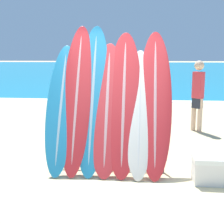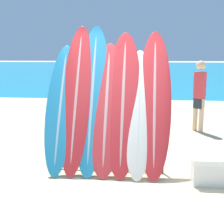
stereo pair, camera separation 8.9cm
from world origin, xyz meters
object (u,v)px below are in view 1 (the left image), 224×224
at_px(surfboard_slot_2, 93,97).
at_px(person_far_right, 198,93).
at_px(surfboard_slot_6, 155,101).
at_px(person_mid_beach, 124,87).
at_px(person_near_water, 59,100).
at_px(surfboard_slot_0, 61,108).
at_px(cooler_box, 213,170).
at_px(person_far_left, 109,87).
at_px(surfboard_slot_5, 139,112).
at_px(surfboard_slot_1, 77,97).
at_px(surfboard_rack, 107,145).
at_px(surfboard_slot_3, 107,107).
at_px(surfboard_slot_4, 124,101).

xyz_separation_m(surfboard_slot_2, person_far_right, (2.20, 2.78, -0.25)).
xyz_separation_m(surfboard_slot_6, person_mid_beach, (-0.79, 4.77, -0.28)).
height_order(person_near_water, person_far_right, person_far_right).
height_order(surfboard_slot_0, cooler_box, surfboard_slot_0).
height_order(surfboard_slot_6, person_far_left, surfboard_slot_6).
xyz_separation_m(surfboard_slot_5, person_far_right, (1.42, 2.88, -0.04)).
bearing_deg(surfboard_slot_1, person_far_left, 87.90).
distance_m(surfboard_slot_1, cooler_box, 2.45).
height_order(surfboard_rack, surfboard_slot_3, surfboard_slot_3).
bearing_deg(person_far_right, surfboard_slot_6, 111.33).
bearing_deg(person_near_water, person_far_left, -116.61).
bearing_deg(cooler_box, surfboard_slot_1, 166.84).
distance_m(surfboard_slot_4, surfboard_slot_5, 0.31).
xyz_separation_m(surfboard_slot_0, surfboard_slot_2, (0.52, 0.09, 0.17)).
distance_m(surfboard_slot_0, surfboard_slot_1, 0.32).
xyz_separation_m(surfboard_slot_1, person_far_left, (0.14, 3.82, -0.24)).
distance_m(surfboard_slot_4, surfboard_slot_6, 0.51).
bearing_deg(person_near_water, surfboard_slot_6, 141.53).
bearing_deg(surfboard_slot_4, surfboard_slot_2, 176.66).
bearing_deg(cooler_box, surfboard_slot_2, 164.81).
bearing_deg(surfboard_slot_3, surfboard_slot_5, -2.94).
relative_size(person_far_left, cooler_box, 2.90).
relative_size(person_near_water, cooler_box, 2.46).
relative_size(person_near_water, person_mid_beach, 0.94).
relative_size(surfboard_slot_1, person_far_left, 1.36).
relative_size(surfboard_slot_4, person_mid_beach, 1.43).
height_order(surfboard_rack, person_mid_beach, person_mid_beach).
bearing_deg(person_mid_beach, surfboard_slot_4, 122.07).
distance_m(surfboard_slot_6, cooler_box, 1.39).
bearing_deg(person_far_right, surfboard_slot_3, 99.56).
height_order(surfboard_slot_1, surfboard_slot_4, surfboard_slot_1).
bearing_deg(surfboard_slot_0, surfboard_slot_5, -0.64).
bearing_deg(surfboard_slot_2, person_far_left, 91.86).
height_order(surfboard_slot_0, surfboard_slot_6, surfboard_slot_6).
height_order(surfboard_slot_0, person_far_left, surfboard_slot_0).
relative_size(surfboard_slot_4, surfboard_slot_6, 0.99).
relative_size(surfboard_rack, surfboard_slot_4, 0.82).
distance_m(person_near_water, cooler_box, 4.17).
height_order(surfboard_rack, surfboard_slot_6, surfboard_slot_6).
bearing_deg(surfboard_slot_0, person_far_left, 84.22).
bearing_deg(surfboard_slot_3, surfboard_slot_2, 163.41).
distance_m(surfboard_slot_0, surfboard_slot_2, 0.55).
xyz_separation_m(surfboard_rack, person_far_left, (-0.38, 3.98, 0.52)).
relative_size(surfboard_slot_3, surfboard_slot_5, 1.06).
relative_size(person_near_water, person_far_left, 0.85).
bearing_deg(surfboard_slot_2, surfboard_slot_0, -170.52).
bearing_deg(surfboard_rack, surfboard_slot_3, 98.16).
relative_size(surfboard_slot_3, person_far_right, 1.20).
distance_m(person_near_water, person_far_left, 1.92).
height_order(surfboard_slot_6, person_near_water, surfboard_slot_6).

